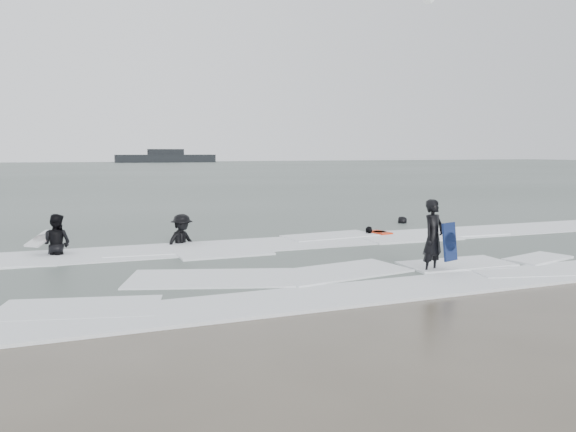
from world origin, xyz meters
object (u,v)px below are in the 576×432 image
object	(u,v)px
surfer_centre	(432,274)
vessel_horizon	(166,158)
surfer_breaker	(182,246)
surfer_right_near	(369,236)
surfer_wading	(57,257)
surfer_right_far	(402,224)

from	to	relation	value
surfer_centre	vessel_horizon	bearing A→B (deg)	61.92
surfer_breaker	surfer_right_near	size ratio (longest dim) A/B	1.25
vessel_horizon	surfer_wading	bearing A→B (deg)	-99.61
surfer_breaker	vessel_horizon	size ratio (longest dim) A/B	0.07
surfer_centre	surfer_right_near	distance (m)	6.33
surfer_breaker	vessel_horizon	world-z (taller)	vessel_horizon
surfer_right_near	surfer_wading	bearing A→B (deg)	-50.74
surfer_breaker	surfer_right_far	size ratio (longest dim) A/B	1.27
surfer_wading	surfer_breaker	size ratio (longest dim) A/B	0.96
surfer_right_far	vessel_horizon	size ratio (longest dim) A/B	0.06
surfer_centre	vessel_horizon	size ratio (longest dim) A/B	0.07
surfer_wading	vessel_horizon	distance (m)	142.79
surfer_right_far	vessel_horizon	xyz separation A→B (m)	(10.29, 138.02, 1.37)
surfer_breaker	vessel_horizon	xyz separation A→B (m)	(20.03, 140.15, 1.37)
surfer_centre	surfer_wading	distance (m)	10.78
surfer_wading	surfer_right_near	xyz separation A→B (m)	(10.58, 0.26, 0.00)
surfer_breaker	surfer_right_far	xyz separation A→B (m)	(9.75, 2.13, 0.00)
surfer_centre	surfer_wading	size ratio (longest dim) A/B	1.05
surfer_centre	surfer_right_near	world-z (taller)	surfer_centre
surfer_right_near	surfer_breaker	bearing A→B (deg)	-55.29
vessel_horizon	surfer_right_near	bearing A→B (deg)	-95.39
surfer_centre	surfer_breaker	distance (m)	8.35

